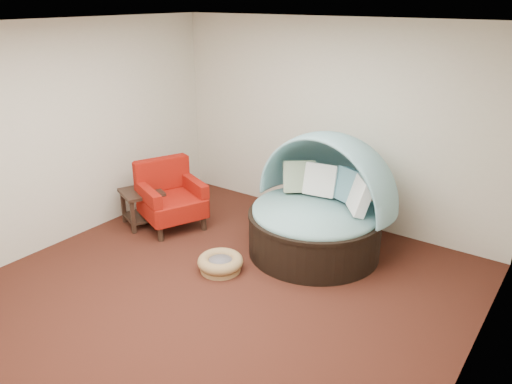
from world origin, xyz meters
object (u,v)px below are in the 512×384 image
Objects in this scene: canopy_daybed at (320,199)px; red_armchair at (170,197)px; pet_basket at (220,263)px; side_table at (142,203)px.

canopy_daybed is 1.83× the size of red_armchair.
red_armchair reaches higher than pet_basket.
canopy_daybed reaches higher than side_table.
canopy_daybed is at bearing 17.77° from side_table.
red_armchair is at bearing -158.14° from canopy_daybed.
side_table reaches higher than pet_basket.
canopy_daybed is 2.14m from red_armchair.
canopy_daybed is 3.39× the size of pet_basket.
red_armchair is 0.42m from side_table.
red_armchair is (-2.04, -0.56, -0.28)m from canopy_daybed.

